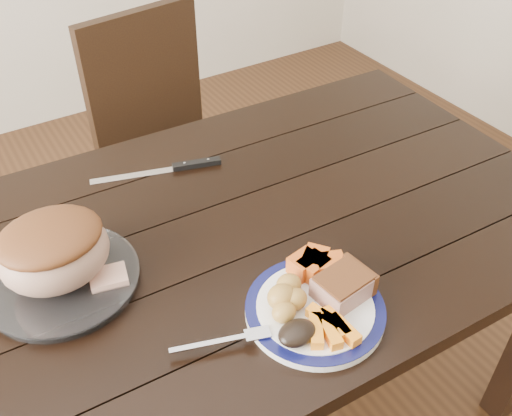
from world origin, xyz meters
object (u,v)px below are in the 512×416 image
serving_platter (63,281)px  fork (228,340)px  chair_far (168,138)px  roast_joint (54,253)px  carving_knife (181,167)px  dinner_plate (315,310)px  pork_slice (343,287)px  dining_table (221,264)px

serving_platter → fork: bearing=-56.3°
chair_far → roast_joint: chair_far is taller
serving_platter → carving_knife: bearing=32.0°
dinner_plate → roast_joint: bearing=139.7°
chair_far → fork: chair_far is taller
dinner_plate → carving_knife: 0.54m
dinner_plate → serving_platter: serving_platter is taller
chair_far → dinner_plate: size_ratio=3.60×
chair_far → roast_joint: 0.93m
pork_slice → fork: 0.23m
serving_platter → fork: size_ratio=1.66×
dinner_plate → pork_slice: bearing=-4.8°
dining_table → roast_joint: roast_joint is taller
pork_slice → fork: pork_slice is taller
dinner_plate → pork_slice: size_ratio=2.64×
chair_far → carving_knife: (-0.16, -0.48, 0.23)m
serving_platter → roast_joint: (0.00, 0.00, 0.08)m
chair_far → serving_platter: chair_far is taller
dining_table → chair_far: (0.20, 0.74, -0.13)m
dining_table → roast_joint: (-0.33, 0.03, 0.18)m
pork_slice → fork: (-0.23, 0.02, -0.02)m
pork_slice → roast_joint: roast_joint is taller
carving_knife → chair_far: bearing=87.5°
chair_far → fork: size_ratio=5.33×
dining_table → dinner_plate: bearing=-81.3°
dining_table → pork_slice: pork_slice is taller
roast_joint → carving_knife: (0.36, 0.23, -0.08)m
chair_far → pork_slice: (-0.10, -1.03, 0.27)m
pork_slice → carving_knife: pork_slice is taller
fork → carving_knife: (0.17, 0.53, -0.01)m
roast_joint → carving_knife: 0.44m
fork → chair_far: bearing=89.8°
fork → dining_table: bearing=82.0°
serving_platter → roast_joint: roast_joint is taller
chair_far → roast_joint: (-0.53, -0.71, 0.31)m
dining_table → carving_knife: carving_knife is taller
dinner_plate → carving_knife: size_ratio=0.83×
dinner_plate → serving_platter: bearing=139.7°
fork → roast_joint: size_ratio=0.85×
serving_platter → fork: fork is taller
fork → pork_slice: bearing=12.4°
carving_knife → pork_slice: bearing=-66.8°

